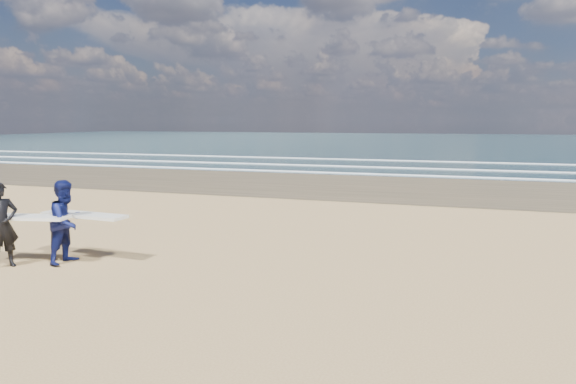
% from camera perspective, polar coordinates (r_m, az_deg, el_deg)
% --- Properties ---
extents(ocean, '(220.00, 100.00, 0.02)m').
position_cam_1_polar(ocean, '(81.11, 26.58, 4.83)').
color(ocean, '#1B353C').
rests_on(ocean, ground).
extents(surfer_near, '(2.26, 1.25, 1.94)m').
position_cam_1_polar(surfer_near, '(13.13, -29.04, -3.14)').
color(surfer_near, black).
rests_on(surfer_near, ground).
extents(surfer_far, '(2.23, 1.16, 1.93)m').
position_cam_1_polar(surfer_far, '(12.90, -23.27, -3.01)').
color(surfer_far, '#0C1247').
rests_on(surfer_far, ground).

